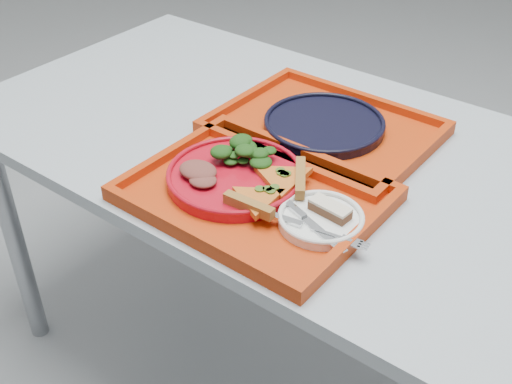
# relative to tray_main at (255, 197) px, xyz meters

# --- Properties ---
(ground) EXTENTS (10.00, 10.00, 0.00)m
(ground) POSITION_rel_tray_main_xyz_m (-0.01, 0.21, -0.76)
(ground) COLOR #94989D
(ground) RESTS_ON ground
(table) EXTENTS (1.60, 0.80, 0.75)m
(table) POSITION_rel_tray_main_xyz_m (-0.01, 0.21, -0.08)
(table) COLOR #98A3AB
(table) RESTS_ON ground
(tray_main) EXTENTS (0.45, 0.35, 0.01)m
(tray_main) POSITION_rel_tray_main_xyz_m (0.00, 0.00, 0.00)
(tray_main) COLOR #B32F09
(tray_main) RESTS_ON table
(tray_far) EXTENTS (0.45, 0.35, 0.01)m
(tray_far) POSITION_rel_tray_main_xyz_m (-0.03, 0.28, 0.00)
(tray_far) COLOR #B32F09
(tray_far) RESTS_ON table
(dinner_plate) EXTENTS (0.26, 0.26, 0.02)m
(dinner_plate) POSITION_rel_tray_main_xyz_m (-0.05, 0.01, 0.02)
(dinner_plate) COLOR #AD0B1A
(dinner_plate) RESTS_ON tray_main
(side_plate) EXTENTS (0.15, 0.15, 0.01)m
(side_plate) POSITION_rel_tray_main_xyz_m (0.14, 0.00, 0.01)
(side_plate) COLOR white
(side_plate) RESTS_ON tray_main
(navy_plate) EXTENTS (0.26, 0.26, 0.02)m
(navy_plate) POSITION_rel_tray_main_xyz_m (-0.03, 0.28, 0.01)
(navy_plate) COLOR black
(navy_plate) RESTS_ON tray_far
(pizza_slice_a) EXTENTS (0.10, 0.12, 0.02)m
(pizza_slice_a) POSITION_rel_tray_main_xyz_m (0.03, -0.04, 0.03)
(pizza_slice_a) COLOR gold
(pizza_slice_a) RESTS_ON dinner_plate
(pizza_slice_b) EXTENTS (0.17, 0.17, 0.02)m
(pizza_slice_b) POSITION_rel_tray_main_xyz_m (0.03, 0.05, 0.03)
(pizza_slice_b) COLOR gold
(pizza_slice_b) RESTS_ON dinner_plate
(salad_heap) EXTENTS (0.10, 0.09, 0.05)m
(salad_heap) POSITION_rel_tray_main_xyz_m (-0.07, 0.06, 0.05)
(salad_heap) COLOR black
(salad_heap) RESTS_ON dinner_plate
(meat_portion) EXTENTS (0.08, 0.06, 0.02)m
(meat_portion) POSITION_rel_tray_main_xyz_m (-0.11, -0.04, 0.04)
(meat_portion) COLOR brown
(meat_portion) RESTS_ON dinner_plate
(dessert_bar) EXTENTS (0.08, 0.04, 0.02)m
(dessert_bar) POSITION_rel_tray_main_xyz_m (0.15, 0.02, 0.03)
(dessert_bar) COLOR #4A2718
(dessert_bar) RESTS_ON side_plate
(knife) EXTENTS (0.18, 0.08, 0.01)m
(knife) POSITION_rel_tray_main_xyz_m (0.14, -0.03, 0.02)
(knife) COLOR silver
(knife) RESTS_ON side_plate
(fork) EXTENTS (0.19, 0.05, 0.01)m
(fork) POSITION_rel_tray_main_xyz_m (0.15, -0.04, 0.02)
(fork) COLOR silver
(fork) RESTS_ON side_plate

